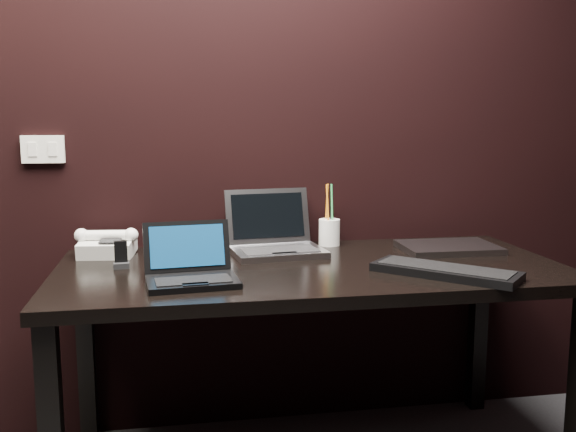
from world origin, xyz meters
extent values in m
plane|color=black|center=(0.00, 1.80, 1.30)|extent=(4.00, 0.00, 4.00)
cube|color=silver|center=(-0.62, 1.79, 1.12)|extent=(0.15, 0.02, 0.10)
cube|color=silver|center=(-0.66, 1.78, 1.12)|extent=(0.03, 0.01, 0.05)
cube|color=silver|center=(-0.58, 1.78, 1.12)|extent=(0.03, 0.01, 0.05)
cube|color=black|center=(0.30, 1.40, 0.72)|extent=(1.70, 0.80, 0.04)
cube|color=black|center=(-0.50, 1.75, 0.35)|extent=(0.06, 0.06, 0.70)
cube|color=black|center=(1.10, 1.75, 0.35)|extent=(0.06, 0.06, 0.70)
cube|color=black|center=(-0.11, 1.20, 0.75)|extent=(0.29, 0.21, 0.02)
cube|color=black|center=(-0.10, 1.18, 0.76)|extent=(0.23, 0.12, 0.00)
cube|color=black|center=(-0.10, 1.13, 0.76)|extent=(0.08, 0.04, 0.00)
cube|color=black|center=(-0.12, 1.32, 0.83)|extent=(0.27, 0.08, 0.15)
cube|color=#0A2B4D|center=(-0.12, 1.32, 0.84)|extent=(0.23, 0.06, 0.13)
cube|color=#A4A3A9|center=(0.21, 1.58, 0.75)|extent=(0.35, 0.27, 0.02)
cube|color=black|center=(0.22, 1.55, 0.76)|extent=(0.28, 0.16, 0.00)
cube|color=#A1A2A7|center=(0.22, 1.49, 0.76)|extent=(0.09, 0.05, 0.00)
cube|color=gray|center=(0.20, 1.72, 0.86)|extent=(0.33, 0.10, 0.20)
cube|color=black|center=(0.20, 1.71, 0.86)|extent=(0.28, 0.08, 0.16)
cube|color=black|center=(0.69, 1.18, 0.75)|extent=(0.44, 0.43, 0.03)
cube|color=black|center=(0.69, 1.18, 0.77)|extent=(0.39, 0.38, 0.00)
cube|color=gray|center=(0.86, 1.54, 0.75)|extent=(0.35, 0.26, 0.02)
cube|color=silver|center=(-0.39, 1.67, 0.77)|extent=(0.20, 0.19, 0.08)
cylinder|color=white|center=(-0.40, 1.66, 0.82)|extent=(0.18, 0.06, 0.04)
sphere|color=silver|center=(-0.48, 1.67, 0.82)|extent=(0.06, 0.06, 0.05)
sphere|color=silver|center=(-0.31, 1.65, 0.82)|extent=(0.06, 0.06, 0.05)
cube|color=black|center=(-0.38, 1.62, 0.80)|extent=(0.08, 0.06, 0.01)
cube|color=black|center=(-0.33, 1.48, 0.78)|extent=(0.04, 0.02, 0.09)
cube|color=black|center=(-0.33, 1.46, 0.75)|extent=(0.05, 0.04, 0.02)
cylinder|color=white|center=(0.44, 1.72, 0.79)|extent=(0.11, 0.11, 0.10)
cylinder|color=orange|center=(0.43, 1.73, 0.90)|extent=(0.01, 0.03, 0.15)
cylinder|color=green|center=(0.45, 1.71, 0.90)|extent=(0.01, 0.03, 0.15)
cylinder|color=black|center=(0.45, 1.73, 0.90)|extent=(0.01, 0.02, 0.15)
cylinder|color=#C86B12|center=(0.43, 1.71, 0.90)|extent=(0.01, 0.04, 0.15)
camera|label=1|loc=(-0.15, -0.68, 1.24)|focal=40.00mm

